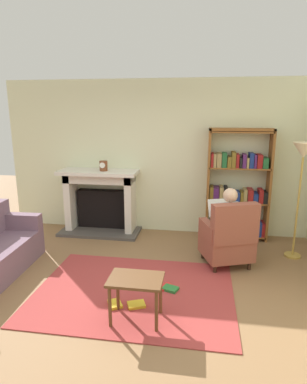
{
  "coord_description": "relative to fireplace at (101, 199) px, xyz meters",
  "views": [
    {
      "loc": [
        0.79,
        -3.23,
        2.16
      ],
      "look_at": [
        0.1,
        1.2,
        1.05
      ],
      "focal_mm": 30.66,
      "sensor_mm": 36.0,
      "label": 1
    }
  ],
  "objects": [
    {
      "name": "armchair_reading",
      "position": [
        2.21,
        -1.1,
        -0.18
      ],
      "size": [
        0.82,
        0.8,
        0.97
      ],
      "rotation": [
        0.0,
        0.0,
        3.5
      ],
      "color": "#331E14",
      "rests_on": "ground"
    },
    {
      "name": "back_wall",
      "position": [
        1.04,
        0.25,
        0.75
      ],
      "size": [
        5.6,
        0.1,
        2.7
      ],
      "primitive_type": "cube",
      "color": "beige",
      "rests_on": "ground"
    },
    {
      "name": "side_table",
      "position": [
        1.18,
        -2.54,
        -0.19
      ],
      "size": [
        0.56,
        0.39,
        0.49
      ],
      "color": "brown",
      "rests_on": "ground"
    },
    {
      "name": "fireplace",
      "position": [
        0.0,
        0.0,
        0.0
      ],
      "size": [
        1.43,
        0.64,
        1.15
      ],
      "color": "#4C4742",
      "rests_on": "ground"
    },
    {
      "name": "mantel_clock",
      "position": [
        0.1,
        -0.1,
        0.63
      ],
      "size": [
        0.14,
        0.14,
        0.17
      ],
      "color": "brown",
      "rests_on": "fireplace"
    },
    {
      "name": "area_rug",
      "position": [
        1.04,
        -2.0,
        -0.6
      ],
      "size": [
        2.4,
        1.8,
        0.01
      ],
      "primitive_type": "cube",
      "color": "#9E3634",
      "rests_on": "ground"
    },
    {
      "name": "scattered_books",
      "position": [
        1.21,
        -2.11,
        -0.58
      ],
      "size": [
        0.8,
        0.69,
        0.03
      ],
      "color": "red",
      "rests_on": "area_rug"
    },
    {
      "name": "seated_reader",
      "position": [
        2.17,
        -0.99,
        0.02
      ],
      "size": [
        0.49,
        0.59,
        1.14
      ],
      "rotation": [
        0.0,
        0.0,
        3.5
      ],
      "color": "silver",
      "rests_on": "ground"
    },
    {
      "name": "floor_lamp",
      "position": [
        3.22,
        -0.63,
        0.87
      ],
      "size": [
        0.32,
        0.32,
        1.73
      ],
      "color": "#B7933F",
      "rests_on": "ground"
    },
    {
      "name": "bookshelf",
      "position": [
        2.41,
        0.04,
        0.28
      ],
      "size": [
        1.04,
        0.32,
        1.89
      ],
      "color": "brown",
      "rests_on": "ground"
    },
    {
      "name": "ground",
      "position": [
        1.04,
        -2.3,
        -0.6
      ],
      "size": [
        14.0,
        14.0,
        0.0
      ],
      "primitive_type": "plane",
      "color": "olive"
    }
  ]
}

